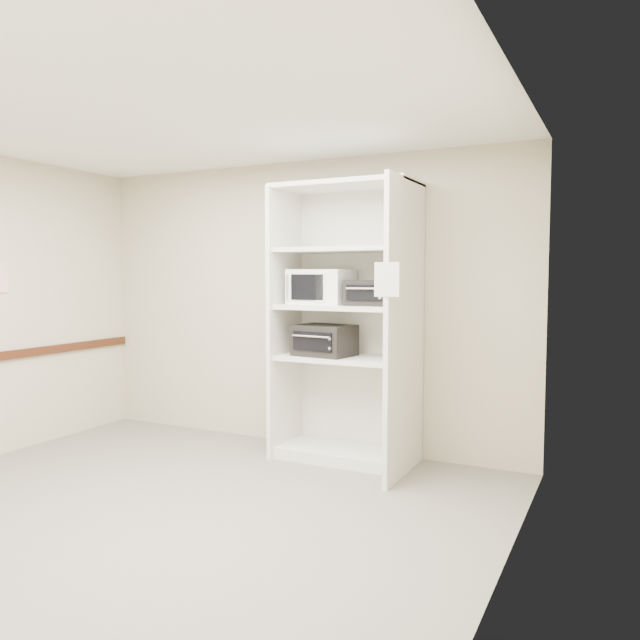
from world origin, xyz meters
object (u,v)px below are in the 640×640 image
at_px(shelving_unit, 351,332).
at_px(toaster_oven_lower, 325,340).
at_px(microwave, 321,287).
at_px(toaster_oven_upper, 369,293).

distance_m(shelving_unit, toaster_oven_lower, 0.25).
xyz_separation_m(microwave, toaster_oven_upper, (0.48, -0.05, -0.05)).
distance_m(shelving_unit, microwave, 0.49).
distance_m(microwave, toaster_oven_upper, 0.49).
bearing_deg(shelving_unit, microwave, 175.08).
relative_size(shelving_unit, microwave, 4.69).
bearing_deg(toaster_oven_lower, toaster_oven_upper, 11.31).
relative_size(shelving_unit, toaster_oven_upper, 6.42).
bearing_deg(toaster_oven_lower, microwave, 140.71).
relative_size(microwave, toaster_oven_upper, 1.37).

